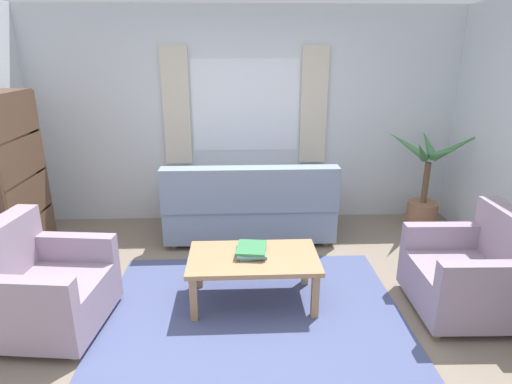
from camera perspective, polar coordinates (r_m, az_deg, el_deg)
The scene contains 11 objects.
ground_plane at distance 3.69m, azimuth -0.45°, elevation -16.14°, with size 6.24×6.24×0.00m, color gray.
wall_back at distance 5.35m, azimuth -1.43°, elevation 9.98°, with size 5.32×0.12×2.60m, color silver.
window_with_curtains at distance 5.25m, azimuth -1.42°, elevation 11.46°, with size 1.98×0.07×1.40m.
area_rug at distance 3.68m, azimuth -0.45°, elevation -16.06°, with size 2.48×2.00×0.01m, color #4C5684.
couch at distance 4.88m, azimuth -0.87°, elevation -2.19°, with size 1.90×0.82×0.92m.
armchair_left at distance 3.75m, azimuth -26.86°, elevation -11.38°, with size 0.91×0.93×0.88m.
armchair_right at distance 3.97m, azimuth 27.08°, elevation -9.69°, with size 0.84×0.86×0.88m.
coffee_table at distance 3.66m, azimuth -0.35°, elevation -9.40°, with size 1.10×0.64×0.44m.
book_stack_on_table at distance 3.65m, azimuth -0.63°, elevation -7.79°, with size 0.28×0.32×0.07m.
potted_plant at distance 5.49m, azimuth 21.74°, elevation 0.19°, with size 1.03×0.98×1.24m.
bookshelf at distance 4.91m, azimuth -29.67°, elevation 1.88°, with size 0.30×0.94×1.72m.
Camera 1 is at (-0.11, -3.03, 2.10)m, focal length 29.82 mm.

